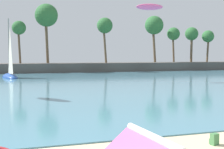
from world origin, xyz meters
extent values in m
cube|color=teal|center=(0.00, 52.61, 0.03)|extent=(220.00, 89.67, 0.06)
cube|color=#514C47|center=(0.00, 57.45, 0.90)|extent=(99.83, 6.00, 1.80)
cylinder|color=brown|center=(2.09, 57.97, 6.43)|extent=(0.83, 0.64, 9.27)
sphere|color=#2D6633|center=(2.09, 57.97, 11.05)|extent=(4.42, 4.42, 4.42)
cylinder|color=brown|center=(30.12, 58.76, 4.96)|extent=(0.56, 0.76, 6.34)
sphere|color=#2D6633|center=(30.12, 58.76, 8.12)|extent=(2.85, 2.85, 2.85)
cylinder|color=brown|center=(37.78, 56.80, 4.69)|extent=(0.75, 0.43, 5.79)
sphere|color=#2D6633|center=(37.78, 56.80, 7.57)|extent=(2.70, 2.70, 2.70)
cylinder|color=brown|center=(25.37, 58.81, 5.85)|extent=(0.98, 0.74, 8.13)
sphere|color=#2D6633|center=(25.37, 58.81, 9.90)|extent=(4.06, 4.06, 4.06)
cylinder|color=brown|center=(13.36, 56.28, 5.53)|extent=(0.86, 0.79, 7.48)
sphere|color=#2D6633|center=(13.36, 56.28, 9.26)|extent=(3.15, 3.15, 3.15)
cylinder|color=brown|center=(-3.05, 57.85, 5.16)|extent=(0.66, 0.69, 6.74)
sphere|color=#2D6633|center=(-3.05, 57.85, 8.52)|extent=(2.61, 2.61, 2.61)
cylinder|color=brown|center=(34.03, 57.56, 4.96)|extent=(0.64, 0.59, 6.34)
sphere|color=#2D6633|center=(34.03, 57.56, 8.12)|extent=(2.93, 2.93, 2.93)
cylinder|color=white|center=(-0.38, 4.78, 0.93)|extent=(0.49, 3.17, 0.23)
cube|color=#47844C|center=(2.84, 6.19, 0.22)|extent=(0.34, 0.27, 0.44)
cube|color=#47844C|center=(2.81, 6.32, 0.12)|extent=(0.23, 0.13, 0.20)
ellipsoid|color=#234793|center=(-4.76, 44.28, 0.06)|extent=(2.98, 6.65, 1.28)
cylinder|color=gray|center=(-4.81, 44.60, 4.72)|extent=(0.19, 0.19, 8.03)
pyramid|color=silver|center=(-4.63, 43.52, 4.11)|extent=(0.68, 2.88, 6.82)
ellipsoid|color=#EA5693|center=(11.98, 32.07, 9.35)|extent=(3.55, 1.78, 0.96)
camera|label=1|loc=(-4.39, -3.64, 3.40)|focal=49.91mm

